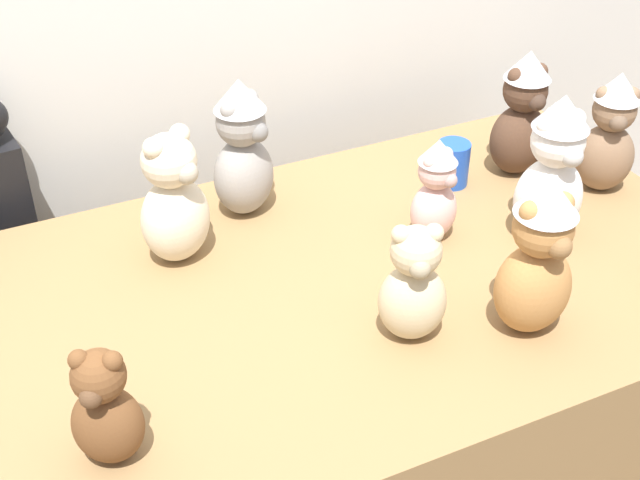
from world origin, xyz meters
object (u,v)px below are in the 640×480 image
(display_table, at_px, (320,410))
(teddy_bear_sand, at_px, (413,286))
(teddy_bear_chestnut, at_px, (105,410))
(teddy_bear_blush, at_px, (435,191))
(teddy_bear_caramel, at_px, (538,258))
(teddy_bear_cocoa, at_px, (522,115))
(teddy_bear_mocha, at_px, (609,134))
(party_cup_blue, at_px, (453,164))
(teddy_bear_ash, at_px, (242,149))
(teddy_bear_cream, at_px, (174,201))
(teddy_bear_snow, at_px, (553,170))

(display_table, relative_size, teddy_bear_sand, 7.13)
(teddy_bear_chestnut, distance_m, teddy_bear_blush, 0.86)
(teddy_bear_caramel, bearing_deg, teddy_bear_cocoa, 56.80)
(teddy_bear_chestnut, bearing_deg, teddy_bear_mocha, 46.49)
(teddy_bear_chestnut, height_order, party_cup_blue, teddy_bear_chestnut)
(teddy_bear_ash, bearing_deg, display_table, -115.08)
(teddy_bear_ash, xyz_separation_m, teddy_bear_blush, (0.34, -0.28, -0.04))
(display_table, relative_size, teddy_bear_ash, 5.45)
(teddy_bear_cocoa, xyz_separation_m, teddy_bear_ash, (-0.67, 0.12, 0.01))
(teddy_bear_caramel, height_order, party_cup_blue, teddy_bear_caramel)
(teddy_bear_ash, bearing_deg, teddy_bear_sand, -107.35)
(teddy_bear_ash, distance_m, teddy_bear_cream, 0.23)
(teddy_bear_sand, distance_m, teddy_bear_blush, 0.34)
(teddy_bear_ash, distance_m, teddy_bear_caramel, 0.71)
(teddy_bear_blush, distance_m, party_cup_blue, 0.25)
(teddy_bear_chestnut, height_order, teddy_bear_cream, teddy_bear_cream)
(teddy_bear_caramel, bearing_deg, teddy_bear_snow, 47.79)
(teddy_bear_chestnut, bearing_deg, teddy_bear_cocoa, 54.99)
(teddy_bear_mocha, bearing_deg, teddy_bear_chestnut, -137.65)
(teddy_bear_sand, relative_size, teddy_bear_caramel, 0.75)
(teddy_bear_blush, relative_size, teddy_bear_cream, 0.80)
(teddy_bear_mocha, relative_size, teddy_bear_blush, 1.23)
(teddy_bear_cream, bearing_deg, party_cup_blue, -26.28)
(teddy_bear_cream, distance_m, party_cup_blue, 0.70)
(teddy_bear_blush, relative_size, party_cup_blue, 2.23)
(teddy_bear_sand, xyz_separation_m, party_cup_blue, (0.37, 0.44, -0.06))
(teddy_bear_cream, relative_size, teddy_bear_caramel, 0.90)
(teddy_bear_chestnut, xyz_separation_m, teddy_bear_cream, (0.27, 0.49, 0.03))
(teddy_bear_snow, distance_m, teddy_bear_caramel, 0.33)
(teddy_bear_snow, height_order, teddy_bear_cream, teddy_bear_snow)
(teddy_bear_sand, bearing_deg, teddy_bear_cream, 147.23)
(display_table, height_order, teddy_bear_cocoa, teddy_bear_cocoa)
(teddy_bear_caramel, bearing_deg, teddy_bear_cream, 136.77)
(teddy_bear_mocha, bearing_deg, display_table, -147.11)
(display_table, xyz_separation_m, teddy_bear_ash, (-0.03, 0.34, 0.53))
(teddy_bear_cream, bearing_deg, teddy_bear_caramel, -70.07)
(party_cup_blue, bearing_deg, teddy_bear_cream, -179.16)
(teddy_bear_sand, height_order, teddy_bear_ash, teddy_bear_ash)
(teddy_bear_sand, xyz_separation_m, teddy_bear_cocoa, (0.54, 0.43, 0.04))
(teddy_bear_chestnut, bearing_deg, teddy_bear_sand, 37.42)
(teddy_bear_snow, bearing_deg, teddy_bear_ash, 147.54)
(teddy_bear_mocha, height_order, teddy_bear_blush, teddy_bear_mocha)
(teddy_bear_mocha, distance_m, teddy_bear_blush, 0.48)
(teddy_bear_chestnut, xyz_separation_m, teddy_bear_caramel, (0.81, -0.02, 0.06))
(party_cup_blue, bearing_deg, teddy_bear_ash, 168.62)
(display_table, distance_m, teddy_bear_sand, 0.53)
(teddy_bear_cocoa, xyz_separation_m, teddy_bear_cream, (-0.87, 0.01, -0.01))
(teddy_bear_mocha, bearing_deg, teddy_bear_cocoa, 160.60)
(display_table, xyz_separation_m, teddy_bear_cocoa, (0.64, 0.22, 0.52))
(teddy_bear_snow, xyz_separation_m, party_cup_blue, (-0.07, 0.27, -0.11))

